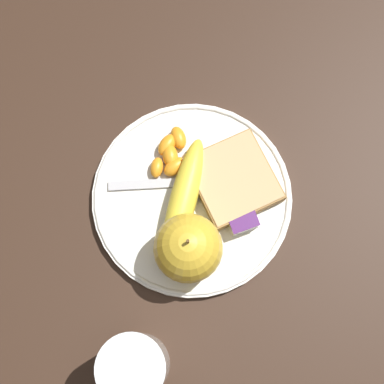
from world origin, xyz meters
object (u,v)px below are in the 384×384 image
(apple, at_px, (188,248))
(banana, at_px, (183,202))
(plate, at_px, (192,197))
(jam_packet, at_px, (240,215))
(bread_slice, at_px, (232,177))
(fork, at_px, (181,183))
(juice_glass, at_px, (136,366))

(apple, xyz_separation_m, banana, (-0.06, 0.01, -0.02))
(plate, xyz_separation_m, apple, (0.07, -0.03, 0.05))
(banana, xyz_separation_m, jam_packet, (0.04, 0.06, -0.01))
(bread_slice, height_order, jam_packet, same)
(plate, bearing_deg, banana, -63.55)
(apple, bearing_deg, jam_packet, 105.75)
(plate, relative_size, fork, 1.64)
(apple, height_order, fork, apple)
(plate, bearing_deg, jam_packet, 45.46)
(plate, relative_size, juice_glass, 2.48)
(plate, height_order, apple, apple)
(juice_glass, height_order, banana, juice_glass)
(juice_glass, bearing_deg, apple, 136.37)
(bread_slice, distance_m, fork, 0.07)
(plate, relative_size, jam_packet, 5.99)
(fork, bearing_deg, apple, -87.34)
(bread_slice, bearing_deg, banana, -80.99)
(banana, relative_size, fork, 1.00)
(banana, xyz_separation_m, bread_slice, (-0.01, 0.07, -0.01))
(banana, distance_m, bread_slice, 0.07)
(plate, height_order, bread_slice, bread_slice)
(plate, xyz_separation_m, jam_packet, (0.05, 0.05, 0.01))
(banana, height_order, fork, banana)
(fork, relative_size, jam_packet, 3.66)
(juice_glass, distance_m, apple, 0.15)
(plate, bearing_deg, apple, -23.29)
(banana, relative_size, bread_slice, 1.43)
(fork, bearing_deg, plate, -54.76)
(juice_glass, distance_m, jam_packet, 0.22)
(plate, relative_size, apple, 2.82)
(apple, bearing_deg, fork, 165.98)
(juice_glass, bearing_deg, jam_packet, 125.58)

